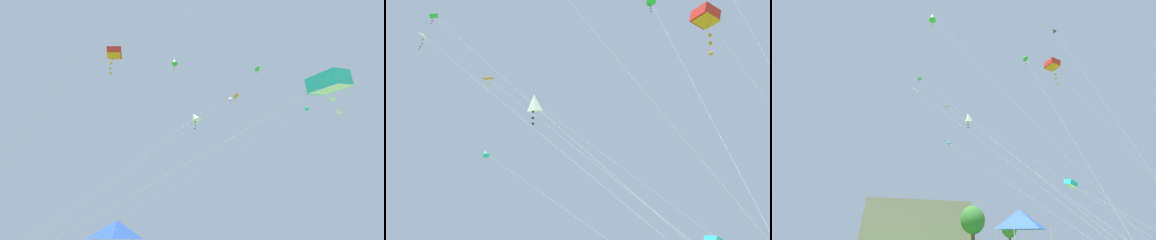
% 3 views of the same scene
% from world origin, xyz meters
% --- Properties ---
extents(festival_tent, '(2.84, 2.84, 3.78)m').
position_xyz_m(festival_tent, '(-4.45, 3.07, 3.16)').
color(festival_tent, '#B7B7BC').
rests_on(festival_tent, ground).
extents(kite_white_delta_0, '(10.77, 20.54, 22.28)m').
position_xyz_m(kite_white_delta_0, '(-11.74, 16.13, 21.33)').
color(kite_white_delta_0, silver).
rests_on(kite_white_delta_0, ground).
extents(kite_orange_delta_1, '(6.69, 19.55, 19.23)m').
position_xyz_m(kite_orange_delta_1, '(-7.15, 14.99, 18.61)').
color(kite_orange_delta_1, silver).
rests_on(kite_orange_delta_1, ground).
extents(kite_cyan_box_2, '(2.99, 13.76, 8.70)m').
position_xyz_m(kite_cyan_box_2, '(8.54, 11.45, 8.07)').
color(kite_cyan_box_2, silver).
rests_on(kite_cyan_box_2, ground).
extents(kite_green_delta_4, '(10.61, 25.88, 28.83)m').
position_xyz_m(kite_green_delta_4, '(-11.11, 21.65, 28.00)').
color(kite_green_delta_4, silver).
rests_on(kite_green_delta_4, ground).
extents(kite_green_diamond_5, '(11.02, 11.96, 27.77)m').
position_xyz_m(kite_green_diamond_5, '(-11.30, 7.52, 27.15)').
color(kite_green_diamond_5, silver).
rests_on(kite_green_diamond_5, ground).
extents(kite_cyan_diamond_6, '(4.46, 26.27, 17.21)m').
position_xyz_m(kite_cyan_diamond_6, '(-4.72, 23.33, 16.66)').
color(kite_cyan_diamond_6, silver).
rests_on(kite_cyan_diamond_6, ground).
extents(kite_red_box_7, '(4.31, 4.93, 16.91)m').
position_xyz_m(kite_red_box_7, '(-0.33, 1.09, 16.34)').
color(kite_red_box_7, silver).
rests_on(kite_red_box_7, ground).
extents(kite_white_diamond_9, '(9.76, 12.63, 14.88)m').
position_xyz_m(kite_white_diamond_9, '(-5.86, 9.46, 14.22)').
color(kite_white_diamond_9, silver).
rests_on(kite_white_diamond_9, ground).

